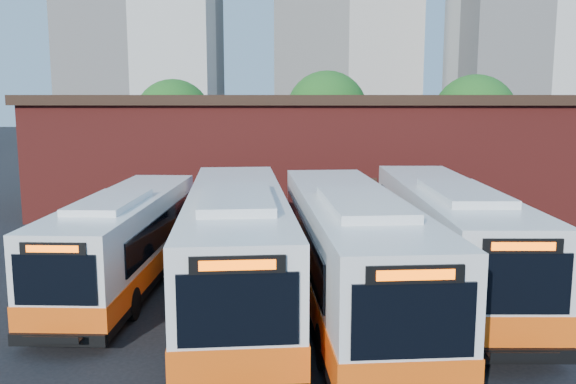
{
  "coord_description": "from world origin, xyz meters",
  "views": [
    {
      "loc": [
        -0.17,
        -15.49,
        6.36
      ],
      "look_at": [
        -0.59,
        6.34,
        2.9
      ],
      "focal_mm": 38.0,
      "sensor_mm": 36.0,
      "label": 1
    }
  ],
  "objects_px": {
    "transit_worker": "(389,327)",
    "bus_midwest": "(237,252)",
    "bus_west": "(126,243)",
    "bus_east": "(447,241)",
    "bus_mideast": "(351,258)"
  },
  "relations": [
    {
      "from": "transit_worker",
      "to": "bus_midwest",
      "type": "bearing_deg",
      "value": 45.05
    },
    {
      "from": "bus_west",
      "to": "transit_worker",
      "type": "relative_size",
      "value": 6.72
    },
    {
      "from": "bus_midwest",
      "to": "bus_east",
      "type": "relative_size",
      "value": 1.04
    },
    {
      "from": "bus_west",
      "to": "bus_east",
      "type": "distance_m",
      "value": 10.72
    },
    {
      "from": "bus_east",
      "to": "bus_midwest",
      "type": "bearing_deg",
      "value": -165.84
    },
    {
      "from": "bus_mideast",
      "to": "bus_midwest",
      "type": "bearing_deg",
      "value": 165.71
    },
    {
      "from": "bus_west",
      "to": "bus_east",
      "type": "height_order",
      "value": "bus_east"
    },
    {
      "from": "bus_midwest",
      "to": "bus_mideast",
      "type": "relative_size",
      "value": 1.01
    },
    {
      "from": "bus_west",
      "to": "transit_worker",
      "type": "xyz_separation_m",
      "value": [
        8.01,
        -5.87,
        -0.58
      ]
    },
    {
      "from": "bus_east",
      "to": "transit_worker",
      "type": "height_order",
      "value": "bus_east"
    },
    {
      "from": "bus_west",
      "to": "bus_east",
      "type": "relative_size",
      "value": 0.89
    },
    {
      "from": "bus_mideast",
      "to": "bus_east",
      "type": "relative_size",
      "value": 1.03
    },
    {
      "from": "bus_west",
      "to": "bus_mideast",
      "type": "distance_m",
      "value": 7.78
    },
    {
      "from": "bus_west",
      "to": "bus_mideast",
      "type": "xyz_separation_m",
      "value": [
        7.36,
        -2.51,
        0.21
      ]
    },
    {
      "from": "bus_mideast",
      "to": "transit_worker",
      "type": "xyz_separation_m",
      "value": [
        0.65,
        -3.36,
        -0.79
      ]
    }
  ]
}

